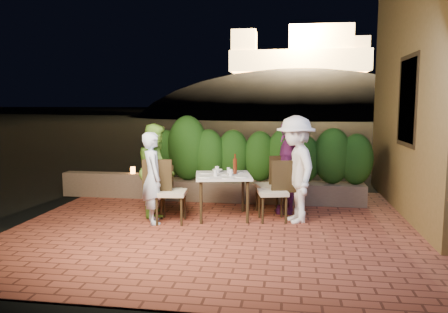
% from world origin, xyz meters
% --- Properties ---
extents(ground, '(400.00, 400.00, 0.00)m').
position_xyz_m(ground, '(0.00, 0.00, -0.02)').
color(ground, black).
rests_on(ground, ground).
extents(terrace_floor, '(7.00, 6.00, 0.15)m').
position_xyz_m(terrace_floor, '(0.00, 0.50, -0.07)').
color(terrace_floor, brown).
rests_on(terrace_floor, ground).
extents(window_pane, '(0.08, 1.00, 1.40)m').
position_xyz_m(window_pane, '(2.82, 1.50, 2.00)').
color(window_pane, black).
rests_on(window_pane, building_wall).
extents(window_frame, '(0.06, 1.15, 1.55)m').
position_xyz_m(window_frame, '(2.81, 1.50, 2.00)').
color(window_frame, black).
rests_on(window_frame, building_wall).
extents(planter, '(4.20, 0.55, 0.40)m').
position_xyz_m(planter, '(0.20, 2.30, 0.20)').
color(planter, brown).
rests_on(planter, ground).
extents(hedge, '(4.00, 0.70, 1.10)m').
position_xyz_m(hedge, '(0.20, 2.30, 0.95)').
color(hedge, '#183F11').
rests_on(hedge, planter).
extents(parapet, '(2.20, 0.30, 0.50)m').
position_xyz_m(parapet, '(-2.80, 2.30, 0.25)').
color(parapet, brown).
rests_on(parapet, ground).
extents(hill, '(52.00, 40.00, 22.00)m').
position_xyz_m(hill, '(2.00, 60.00, -4.00)').
color(hill, black).
rests_on(hill, ground).
extents(fortress, '(26.00, 8.00, 8.00)m').
position_xyz_m(fortress, '(2.00, 60.00, 10.50)').
color(fortress, '#FFCC7A').
rests_on(fortress, hill).
extents(dining_table, '(1.09, 1.09, 0.75)m').
position_xyz_m(dining_table, '(-0.28, 0.95, 0.38)').
color(dining_table, white).
rests_on(dining_table, ground).
extents(plate_nw, '(0.21, 0.21, 0.01)m').
position_xyz_m(plate_nw, '(-0.54, 0.66, 0.76)').
color(plate_nw, white).
rests_on(plate_nw, dining_table).
extents(plate_sw, '(0.24, 0.24, 0.01)m').
position_xyz_m(plate_sw, '(-0.60, 1.07, 0.76)').
color(plate_sw, white).
rests_on(plate_sw, dining_table).
extents(plate_ne, '(0.21, 0.21, 0.01)m').
position_xyz_m(plate_ne, '(0.05, 0.76, 0.76)').
color(plate_ne, white).
rests_on(plate_ne, dining_table).
extents(plate_se, '(0.23, 0.23, 0.01)m').
position_xyz_m(plate_se, '(-0.08, 1.24, 0.76)').
color(plate_se, white).
rests_on(plate_se, dining_table).
extents(plate_centre, '(0.20, 0.20, 0.01)m').
position_xyz_m(plate_centre, '(-0.28, 0.98, 0.76)').
color(plate_centre, white).
rests_on(plate_centre, dining_table).
extents(plate_front, '(0.21, 0.21, 0.01)m').
position_xyz_m(plate_front, '(-0.15, 0.61, 0.76)').
color(plate_front, white).
rests_on(plate_front, dining_table).
extents(glass_nw, '(0.06, 0.06, 0.11)m').
position_xyz_m(glass_nw, '(-0.39, 0.78, 0.80)').
color(glass_nw, silver).
rests_on(glass_nw, dining_table).
extents(glass_sw, '(0.07, 0.07, 0.12)m').
position_xyz_m(glass_sw, '(-0.41, 1.10, 0.81)').
color(glass_sw, silver).
rests_on(glass_sw, dining_table).
extents(glass_ne, '(0.06, 0.06, 0.11)m').
position_xyz_m(glass_ne, '(-0.14, 0.87, 0.81)').
color(glass_ne, silver).
rests_on(glass_ne, dining_table).
extents(glass_se, '(0.06, 0.06, 0.10)m').
position_xyz_m(glass_se, '(-0.22, 1.15, 0.80)').
color(glass_se, silver).
rests_on(glass_se, dining_table).
extents(beer_bottle, '(0.07, 0.07, 0.35)m').
position_xyz_m(beer_bottle, '(-0.09, 1.07, 0.92)').
color(beer_bottle, '#4C1B0C').
rests_on(beer_bottle, dining_table).
extents(bowl, '(0.20, 0.20, 0.05)m').
position_xyz_m(bowl, '(-0.43, 1.23, 0.77)').
color(bowl, white).
rests_on(bowl, dining_table).
extents(chair_left_front, '(0.54, 0.54, 1.05)m').
position_xyz_m(chair_left_front, '(-1.09, 0.52, 0.52)').
color(chair_left_front, black).
rests_on(chair_left_front, ground).
extents(chair_left_back, '(0.53, 0.53, 0.88)m').
position_xyz_m(chair_left_back, '(-1.19, 1.00, 0.44)').
color(chair_left_back, black).
rests_on(chair_left_back, ground).
extents(chair_right_front, '(0.56, 0.56, 1.02)m').
position_xyz_m(chair_right_front, '(0.56, 0.87, 0.51)').
color(chair_right_front, black).
rests_on(chair_right_front, ground).
extents(chair_right_back, '(0.61, 0.61, 1.03)m').
position_xyz_m(chair_right_back, '(0.51, 1.39, 0.52)').
color(chair_right_back, black).
rests_on(chair_right_back, ground).
extents(diner_blue, '(0.57, 0.65, 1.50)m').
position_xyz_m(diner_blue, '(-1.37, 0.46, 0.75)').
color(diner_blue, '#C3DAFB').
rests_on(diner_blue, ground).
extents(diner_green, '(0.85, 0.95, 1.61)m').
position_xyz_m(diner_green, '(-1.48, 0.98, 0.81)').
color(diner_green, '#70B538').
rests_on(diner_green, ground).
extents(diner_white, '(0.97, 1.28, 1.76)m').
position_xyz_m(diner_white, '(0.93, 0.88, 0.88)').
color(diner_white, white).
rests_on(diner_white, ground).
extents(diner_purple, '(0.47, 1.01, 1.67)m').
position_xyz_m(diner_purple, '(0.81, 1.48, 0.84)').
color(diner_purple, '#6A2367').
rests_on(diner_purple, ground).
extents(parapet_lamp, '(0.10, 0.10, 0.14)m').
position_xyz_m(parapet_lamp, '(-2.40, 2.30, 0.57)').
color(parapet_lamp, orange).
rests_on(parapet_lamp, parapet).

